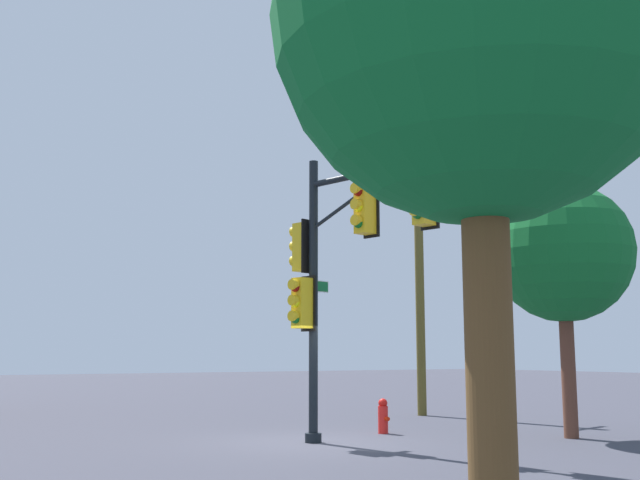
% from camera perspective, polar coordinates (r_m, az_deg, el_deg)
% --- Properties ---
extents(ground_plane, '(120.00, 120.00, 0.00)m').
position_cam_1_polar(ground_plane, '(16.95, -0.51, -14.96)').
color(ground_plane, '#3A3B46').
extents(signal_pole_assembly, '(5.92, 2.06, 6.24)m').
position_cam_1_polar(signal_pole_assembly, '(15.94, 3.09, -0.11)').
color(signal_pole_assembly, black).
rests_on(signal_pole_assembly, ground_plane).
extents(utility_pole, '(0.51, 1.78, 8.58)m').
position_cam_1_polar(utility_pole, '(24.49, 7.47, -2.55)').
color(utility_pole, brown).
rests_on(utility_pole, ground_plane).
extents(fire_hydrant, '(0.33, 0.24, 0.83)m').
position_cam_1_polar(fire_hydrant, '(18.84, 4.76, -13.03)').
color(fire_hydrant, red).
rests_on(fire_hydrant, ground_plane).
extents(tree_near, '(3.33, 3.33, 6.21)m').
position_cam_1_polar(tree_near, '(6.41, 11.81, 15.76)').
color(tree_near, brown).
rests_on(tree_near, ground_plane).
extents(tree_mid, '(3.27, 3.27, 5.89)m').
position_cam_1_polar(tree_mid, '(18.76, 17.75, -0.97)').
color(tree_mid, brown).
rests_on(tree_mid, ground_plane).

